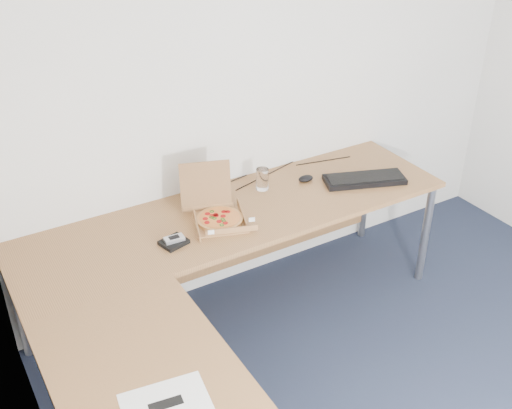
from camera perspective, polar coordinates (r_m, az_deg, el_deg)
desk at (r=3.05m, az=-3.14°, el=-6.29°), size 2.50×2.20×0.73m
pizza_box at (r=3.37m, az=-3.48°, el=-1.00°), size 0.28×0.33×0.29m
drinking_glass at (r=3.66m, az=0.59°, el=2.35°), size 0.07×0.07×0.13m
keyboard at (r=3.82m, az=9.91°, el=2.28°), size 0.52×0.33×0.03m
mouse at (r=3.78m, az=4.59°, el=2.39°), size 0.11×0.09×0.03m
wallet at (r=3.22m, az=-7.54°, el=-3.44°), size 0.15×0.14×0.02m
phone at (r=3.20m, az=-7.51°, el=-3.14°), size 0.10×0.06×0.02m
paper_sheet at (r=2.43m, az=-8.26°, el=-17.64°), size 0.35×0.27×0.00m
cable_bundle at (r=3.83m, az=0.89°, el=2.68°), size 0.57×0.12×0.01m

